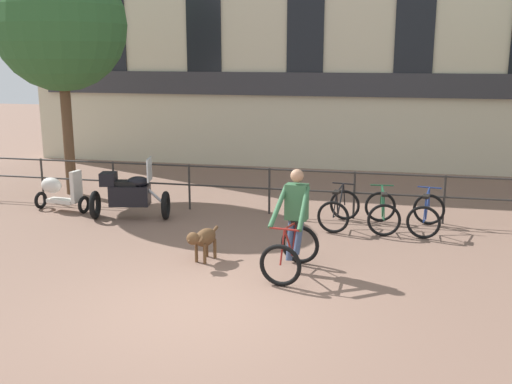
% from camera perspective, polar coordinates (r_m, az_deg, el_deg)
% --- Properties ---
extents(ground_plane, '(60.00, 60.00, 0.00)m').
position_cam_1_polar(ground_plane, '(8.73, -5.44, -10.90)').
color(ground_plane, '#7A5B4C').
extents(canal_railing, '(15.05, 0.05, 1.05)m').
position_cam_1_polar(canal_railing, '(13.32, 1.28, 0.86)').
color(canal_railing, '#2D2B28').
rests_on(canal_railing, ground_plane).
extents(building_facade, '(18.00, 0.72, 8.79)m').
position_cam_1_polar(building_facade, '(18.75, 4.88, 15.67)').
color(building_facade, beige).
rests_on(building_facade, ground_plane).
extents(cyclist_with_bike, '(0.83, 1.25, 1.70)m').
position_cam_1_polar(cyclist_with_bike, '(9.81, 3.58, -3.36)').
color(cyclist_with_bike, black).
rests_on(cyclist_with_bike, ground_plane).
extents(dog, '(0.41, 0.93, 0.61)m').
position_cam_1_polar(dog, '(10.39, -5.09, -4.44)').
color(dog, brown).
rests_on(dog, ground_plane).
extents(parked_motorcycle, '(1.75, 0.93, 1.35)m').
position_cam_1_polar(parked_motorcycle, '(13.23, -11.99, -0.17)').
color(parked_motorcycle, black).
rests_on(parked_motorcycle, ground_plane).
extents(parked_bicycle_near_lamp, '(0.82, 1.20, 0.86)m').
position_cam_1_polar(parked_bicycle_near_lamp, '(12.56, 7.92, -1.67)').
color(parked_bicycle_near_lamp, black).
rests_on(parked_bicycle_near_lamp, ground_plane).
extents(parked_bicycle_mid_left, '(0.75, 1.16, 0.86)m').
position_cam_1_polar(parked_bicycle_mid_left, '(12.53, 11.92, -1.87)').
color(parked_bicycle_mid_left, black).
rests_on(parked_bicycle_mid_left, ground_plane).
extents(parked_bicycle_mid_right, '(0.83, 1.20, 0.86)m').
position_cam_1_polar(parked_bicycle_mid_right, '(12.56, 15.91, -2.06)').
color(parked_bicycle_mid_right, black).
rests_on(parked_bicycle_mid_right, ground_plane).
extents(parked_scooter, '(1.32, 0.58, 0.96)m').
position_cam_1_polar(parked_scooter, '(14.35, -18.19, 0.08)').
color(parked_scooter, black).
rests_on(parked_scooter, ground_plane).
extents(tree_canalside_left, '(3.21, 3.21, 5.81)m').
position_cam_1_polar(tree_canalside_left, '(15.72, -18.16, 14.87)').
color(tree_canalside_left, brown).
rests_on(tree_canalside_left, ground_plane).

